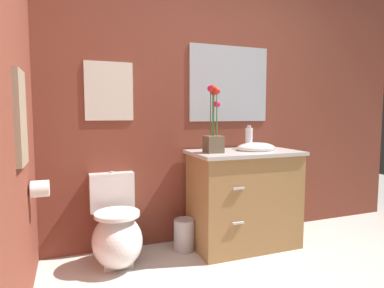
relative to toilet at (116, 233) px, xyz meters
The scene contains 10 objects.
wall_back 1.44m from the toilet, 16.85° to the left, with size 4.24×0.05×2.50m, color brown.
toilet is the anchor object (origin of this frame).
vanity_cabinet 1.13m from the toilet, ahead, with size 0.94×0.56×1.03m.
flower_vase 1.12m from the toilet, ahead, with size 0.14×0.14×0.56m.
soap_bottle 1.42m from the toilet, ahead, with size 0.07×0.07×0.22m.
trash_bin 0.59m from the toilet, ahead, with size 0.18×0.18×0.27m.
wall_poster 1.14m from the toilet, 90.00° to the left, with size 0.39×0.01×0.48m, color silver.
wall_mirror 1.66m from the toilet, 13.60° to the left, with size 0.80×0.01×0.70m, color #B2BCC6.
hanging_towel 1.18m from the toilet, 137.73° to the right, with size 0.03×0.28×0.52m, color gray.
toilet_paper_roll 0.70m from the toilet, 158.87° to the right, with size 0.11×0.11×0.11m, color white.
Camera 1 is at (-1.10, -1.11, 1.17)m, focal length 30.46 mm.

